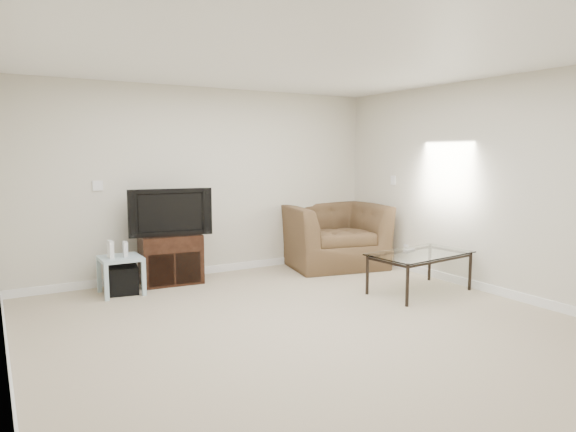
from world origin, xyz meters
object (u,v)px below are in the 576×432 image
side_table (121,275)px  recliner (333,225)px  subwoofer (123,280)px  coffee_table (419,273)px  tv_stand (170,259)px  television (169,212)px

side_table → recliner: (3.02, 0.00, 0.38)m
subwoofer → coffee_table: size_ratio=0.27×
tv_stand → recliner: size_ratio=0.54×
subwoofer → coffee_table: 3.49m
television → side_table: size_ratio=2.06×
side_table → subwoofer: (0.03, 0.02, -0.06)m
tv_stand → side_table: bearing=-155.9°
television → coffee_table: (2.40, -1.91, -0.68)m
television → side_table: 0.98m
tv_stand → subwoofer: (-0.63, -0.21, -0.15)m
subwoofer → coffee_table: coffee_table is taller
recliner → tv_stand: bearing=-174.0°
television → side_table: bearing=-154.3°
tv_stand → coffee_table: size_ratio=0.62×
side_table → subwoofer: side_table is taller
recliner → coffee_table: (0.04, -1.71, -0.37)m
television → side_table: television is taller
coffee_table → television: bearing=141.5°
television → subwoofer: (-0.63, -0.18, -0.76)m
side_table → recliner: bearing=0.0°
television → coffee_table: bearing=-29.6°
television → recliner: size_ratio=0.69×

